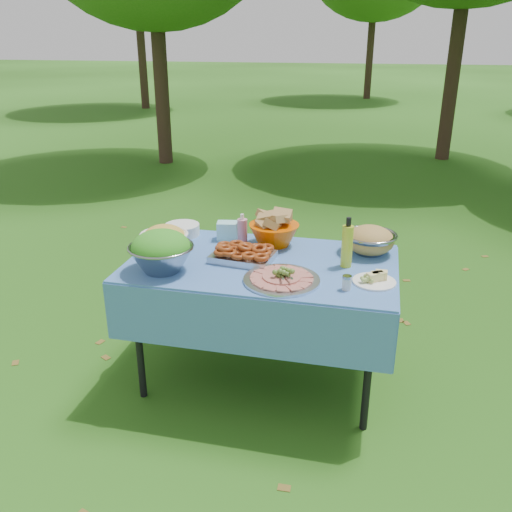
{
  "coord_description": "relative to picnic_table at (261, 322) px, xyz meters",
  "views": [
    {
      "loc": [
        0.59,
        -2.68,
        1.92
      ],
      "look_at": [
        -0.03,
        0.0,
        0.79
      ],
      "focal_mm": 38.0,
      "sensor_mm": 36.0,
      "label": 1
    }
  ],
  "objects": [
    {
      "name": "bread_bowl",
      "position": [
        0.01,
        0.27,
        0.48
      ],
      "size": [
        0.35,
        0.35,
        0.2
      ],
      "primitive_type": null,
      "rotation": [
        0.0,
        0.0,
        0.2
      ],
      "color": "#DB5200",
      "rests_on": "picnic_table"
    },
    {
      "name": "fried_tray",
      "position": [
        -0.11,
        0.0,
        0.42
      ],
      "size": [
        0.36,
        0.27,
        0.08
      ],
      "primitive_type": "cube",
      "rotation": [
        0.0,
        0.0,
        -0.12
      ],
      "color": "#B9B9BE",
      "rests_on": "picnic_table"
    },
    {
      "name": "picnic_table",
      "position": [
        0.0,
        0.0,
        0.0
      ],
      "size": [
        1.46,
        0.86,
        0.76
      ],
      "primitive_type": "cube",
      "color": "#84CCFF",
      "rests_on": "ground"
    },
    {
      "name": "charcuterie_platter",
      "position": [
        0.15,
        -0.22,
        0.43
      ],
      "size": [
        0.4,
        0.4,
        0.09
      ],
      "primitive_type": "cylinder",
      "rotation": [
        0.0,
        0.0,
        -0.03
      ],
      "color": "silver",
      "rests_on": "picnic_table"
    },
    {
      "name": "plate_stack",
      "position": [
        -0.58,
        0.31,
        0.42
      ],
      "size": [
        0.28,
        0.28,
        0.07
      ],
      "primitive_type": "cylinder",
      "rotation": [
        0.0,
        0.0,
        0.39
      ],
      "color": "white",
      "rests_on": "picnic_table"
    },
    {
      "name": "wipes_box",
      "position": [
        -0.28,
        0.3,
        0.44
      ],
      "size": [
        0.13,
        0.11,
        0.11
      ],
      "primitive_type": "cube",
      "rotation": [
        0.0,
        0.0,
        0.18
      ],
      "color": "#A2F0F9",
      "rests_on": "picnic_table"
    },
    {
      "name": "shaker",
      "position": [
        0.48,
        -0.25,
        0.42
      ],
      "size": [
        0.05,
        0.05,
        0.07
      ],
      "primitive_type": "cylinder",
      "rotation": [
        0.0,
        0.0,
        -0.08
      ],
      "color": "silver",
      "rests_on": "picnic_table"
    },
    {
      "name": "ground",
      "position": [
        0.0,
        0.0,
        -0.38
      ],
      "size": [
        80.0,
        80.0,
        0.0
      ],
      "primitive_type": "plane",
      "color": "#16370A",
      "rests_on": "ground"
    },
    {
      "name": "pasta_bowl_white",
      "position": [
        -0.58,
        0.04,
        0.46
      ],
      "size": [
        0.3,
        0.3,
        0.15
      ],
      "primitive_type": null,
      "rotation": [
        0.0,
        0.0,
        0.12
      ],
      "color": "white",
      "rests_on": "picnic_table"
    },
    {
      "name": "oil_bottle",
      "position": [
        0.46,
        0.04,
        0.52
      ],
      "size": [
        0.07,
        0.07,
        0.28
      ],
      "primitive_type": "cylinder",
      "rotation": [
        0.0,
        0.0,
        -0.17
      ],
      "color": "#B8D12A",
      "rests_on": "picnic_table"
    },
    {
      "name": "sanitizer_bottle",
      "position": [
        -0.18,
        0.28,
        0.47
      ],
      "size": [
        0.07,
        0.07,
        0.17
      ],
      "primitive_type": "cylinder",
      "rotation": [
        0.0,
        0.0,
        -0.13
      ],
      "color": "pink",
      "rests_on": "picnic_table"
    },
    {
      "name": "salad_bowl",
      "position": [
        -0.49,
        -0.24,
        0.49
      ],
      "size": [
        0.38,
        0.38,
        0.22
      ],
      "primitive_type": null,
      "rotation": [
        0.0,
        0.0,
        -0.12
      ],
      "color": "gray",
      "rests_on": "picnic_table"
    },
    {
      "name": "pasta_bowl_steel",
      "position": [
        0.57,
        0.27,
        0.46
      ],
      "size": [
        0.33,
        0.33,
        0.16
      ],
      "primitive_type": null,
      "rotation": [
        0.0,
        0.0,
        0.1
      ],
      "color": "gray",
      "rests_on": "picnic_table"
    },
    {
      "name": "cheese_plate",
      "position": [
        0.61,
        -0.14,
        0.41
      ],
      "size": [
        0.24,
        0.24,
        0.06
      ],
      "primitive_type": "cylinder",
      "rotation": [
        0.0,
        0.0,
        0.11
      ],
      "color": "white",
      "rests_on": "picnic_table"
    }
  ]
}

